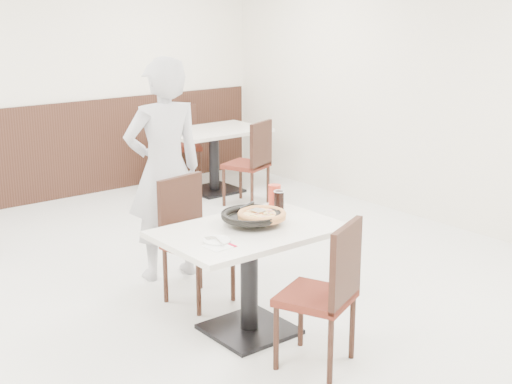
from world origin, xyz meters
TOP-DOWN VIEW (x-y plane):
  - floor at (0.00, 0.00)m, footprint 7.00×7.00m
  - wall_back at (0.00, 3.50)m, footprint 6.00×0.04m
  - wall_right at (3.00, 0.00)m, footprint 0.04×7.00m
  - wainscot_back at (0.00, 3.48)m, footprint 5.90×0.03m
  - main_table at (-0.07, -0.56)m, footprint 1.26×0.89m
  - chair_near at (-0.03, -1.17)m, footprint 0.55×0.55m
  - chair_far at (-0.05, 0.08)m, footprint 0.48×0.48m
  - trivet at (0.03, -0.50)m, footprint 0.13×0.13m
  - pizza_pan at (-0.01, -0.51)m, footprint 0.36×0.36m
  - pizza at (0.05, -0.55)m, footprint 0.35×0.35m
  - pizza_server at (0.05, -0.50)m, footprint 0.08×0.10m
  - napkin at (-0.44, -0.72)m, footprint 0.16×0.16m
  - side_plate at (-0.40, -0.65)m, footprint 0.19×0.19m
  - fork at (-0.41, -0.68)m, footprint 0.07×0.18m
  - cola_glass at (0.38, -0.34)m, footprint 0.08×0.08m
  - red_cup at (0.41, -0.25)m, footprint 0.10×0.10m
  - diner_person at (0.04, 0.68)m, footprint 0.72×0.53m
  - bg_table_right at (1.90, 2.64)m, footprint 1.20×0.81m
  - bg_chair_right_near at (1.85, 1.96)m, footprint 0.55×0.55m
  - bg_chair_right_far at (1.85, 3.24)m, footprint 0.55×0.55m

SIDE VIEW (x-z plane):
  - floor at x=0.00m, z-range 0.00..0.00m
  - main_table at x=-0.07m, z-range 0.00..0.75m
  - bg_table_right at x=1.90m, z-range 0.00..0.75m
  - chair_near at x=-0.03m, z-range 0.00..0.95m
  - chair_far at x=-0.05m, z-range 0.00..0.95m
  - bg_chair_right_near at x=1.85m, z-range 0.00..0.95m
  - bg_chair_right_far at x=1.85m, z-range 0.00..0.95m
  - wainscot_back at x=0.00m, z-range 0.00..1.10m
  - napkin at x=-0.44m, z-range 0.75..0.75m
  - side_plate at x=-0.40m, z-range 0.75..0.77m
  - trivet at x=0.03m, z-range 0.75..0.79m
  - fork at x=-0.41m, z-range 0.77..0.77m
  - pizza_pan at x=-0.01m, z-range 0.79..0.80m
  - pizza at x=0.05m, z-range 0.80..0.82m
  - cola_glass at x=0.38m, z-range 0.75..0.88m
  - red_cup at x=0.41m, z-range 0.75..0.91m
  - pizza_server at x=0.05m, z-range 0.84..0.84m
  - diner_person at x=0.04m, z-range 0.00..1.80m
  - wall_back at x=0.00m, z-range 0.00..2.80m
  - wall_right at x=3.00m, z-range 0.00..2.80m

